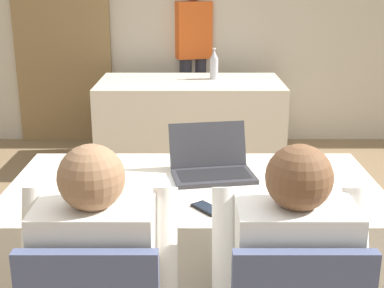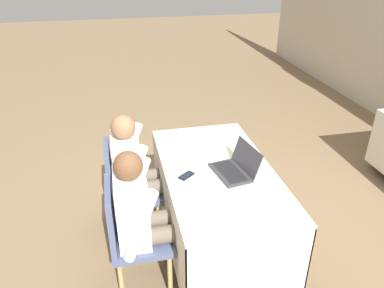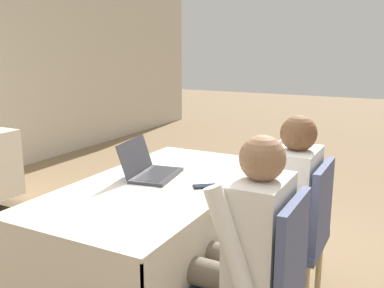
{
  "view_description": "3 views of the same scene",
  "coord_description": "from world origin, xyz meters",
  "px_view_note": "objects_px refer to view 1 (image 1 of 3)",
  "views": [
    {
      "loc": [
        -0.01,
        -2.17,
        1.61
      ],
      "look_at": [
        0.0,
        -0.21,
        1.0
      ],
      "focal_mm": 50.0,
      "sensor_mm": 36.0,
      "label": 1
    },
    {
      "loc": [
        2.44,
        -0.75,
        2.32
      ],
      "look_at": [
        0.0,
        -0.21,
        1.0
      ],
      "focal_mm": 35.0,
      "sensor_mm": 36.0,
      "label": 2
    },
    {
      "loc": [
        -1.98,
        -1.26,
        1.51
      ],
      "look_at": [
        0.0,
        -0.21,
        1.0
      ],
      "focal_mm": 40.0,
      "sensor_mm": 36.0,
      "label": 3
    }
  ],
  "objects_px": {
    "person_red_shirt": "(191,52)",
    "cell_phone": "(205,208)",
    "person_white_shirt": "(285,284)",
    "water_bottle": "(211,65)",
    "laptop": "(209,166)",
    "person_checkered_shirt": "(100,284)"
  },
  "relations": [
    {
      "from": "water_bottle",
      "to": "person_white_shirt",
      "type": "bearing_deg",
      "value": -87.89
    },
    {
      "from": "cell_phone",
      "to": "water_bottle",
      "type": "distance_m",
      "value": 2.84
    },
    {
      "from": "laptop",
      "to": "water_bottle",
      "type": "bearing_deg",
      "value": 77.68
    },
    {
      "from": "person_red_shirt",
      "to": "laptop",
      "type": "bearing_deg",
      "value": -105.79
    },
    {
      "from": "cell_phone",
      "to": "person_white_shirt",
      "type": "xyz_separation_m",
      "value": [
        0.26,
        -0.37,
        -0.11
      ]
    },
    {
      "from": "water_bottle",
      "to": "laptop",
      "type": "bearing_deg",
      "value": -92.47
    },
    {
      "from": "person_white_shirt",
      "to": "person_red_shirt",
      "type": "height_order",
      "value": "person_red_shirt"
    },
    {
      "from": "water_bottle",
      "to": "person_red_shirt",
      "type": "distance_m",
      "value": 0.66
    },
    {
      "from": "person_checkered_shirt",
      "to": "water_bottle",
      "type": "bearing_deg",
      "value": -98.72
    },
    {
      "from": "person_red_shirt",
      "to": "cell_phone",
      "type": "bearing_deg",
      "value": -106.47
    },
    {
      "from": "laptop",
      "to": "person_checkered_shirt",
      "type": "xyz_separation_m",
      "value": [
        -0.38,
        -0.75,
        -0.14
      ]
    },
    {
      "from": "laptop",
      "to": "person_checkered_shirt",
      "type": "height_order",
      "value": "person_checkered_shirt"
    },
    {
      "from": "cell_phone",
      "to": "person_checkered_shirt",
      "type": "distance_m",
      "value": 0.52
    },
    {
      "from": "cell_phone",
      "to": "water_bottle",
      "type": "xyz_separation_m",
      "value": [
        0.14,
        2.84,
        0.12
      ]
    },
    {
      "from": "cell_phone",
      "to": "person_white_shirt",
      "type": "distance_m",
      "value": 0.46
    },
    {
      "from": "laptop",
      "to": "cell_phone",
      "type": "distance_m",
      "value": 0.38
    },
    {
      "from": "laptop",
      "to": "person_white_shirt",
      "type": "distance_m",
      "value": 0.79
    },
    {
      "from": "cell_phone",
      "to": "person_red_shirt",
      "type": "xyz_separation_m",
      "value": [
        -0.05,
        3.47,
        0.16
      ]
    },
    {
      "from": "person_checkered_shirt",
      "to": "person_white_shirt",
      "type": "relative_size",
      "value": 1.0
    },
    {
      "from": "laptop",
      "to": "person_white_shirt",
      "type": "height_order",
      "value": "person_white_shirt"
    },
    {
      "from": "person_red_shirt",
      "to": "person_checkered_shirt",
      "type": "bearing_deg",
      "value": -111.82
    },
    {
      "from": "water_bottle",
      "to": "person_checkered_shirt",
      "type": "bearing_deg",
      "value": -98.72
    }
  ]
}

